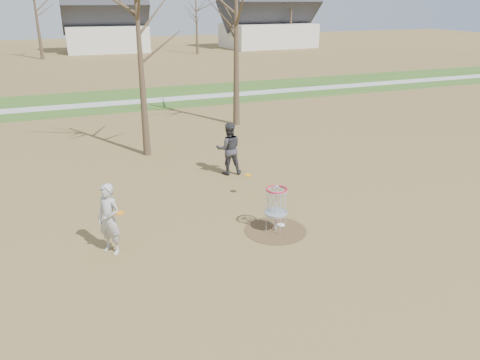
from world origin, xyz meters
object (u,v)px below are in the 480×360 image
(player_standing, at_px, (109,219))
(disc_golf_basket, at_px, (276,202))
(player_throwing, at_px, (229,149))
(disc_grounded, at_px, (281,225))

(player_standing, distance_m, disc_golf_basket, 4.56)
(disc_golf_basket, bearing_deg, player_throwing, 85.02)
(disc_grounded, relative_size, disc_golf_basket, 0.16)
(disc_grounded, xyz_separation_m, disc_golf_basket, (-0.30, -0.23, 0.89))
(player_standing, height_order, disc_grounded, player_standing)
(player_throwing, xyz_separation_m, disc_grounded, (-0.14, -4.73, -0.97))
(player_standing, xyz_separation_m, disc_golf_basket, (4.53, -0.50, -0.04))
(player_standing, relative_size, player_throwing, 0.96)
(player_standing, bearing_deg, player_throwing, 92.16)
(player_throwing, xyz_separation_m, disc_golf_basket, (-0.43, -4.96, -0.08))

